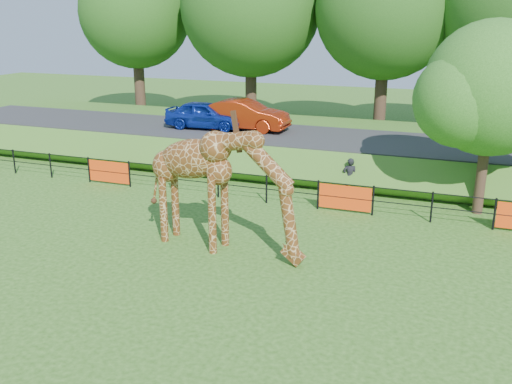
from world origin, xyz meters
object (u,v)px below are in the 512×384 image
giraffe (223,190)px  visitor (350,177)px  car_blue (205,115)px  tree_east (494,94)px  car_red (244,115)px

giraffe → visitor: 7.22m
giraffe → car_blue: bearing=126.5°
tree_east → car_blue: bearing=161.5°
car_red → visitor: 7.66m
giraffe → car_red: 11.63m
car_red → visitor: car_red is taller
giraffe → visitor: size_ratio=3.49×
car_blue → car_red: bearing=-81.1°
visitor → tree_east: (4.85, -0.37, 3.52)m
car_blue → tree_east: (12.91, -4.32, 2.18)m
tree_east → giraffe: bearing=-139.2°
car_red → tree_east: size_ratio=0.65×
car_blue → tree_east: tree_east is taller
giraffe → car_blue: (-5.60, 10.64, 0.19)m
giraffe → car_red: size_ratio=1.20×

